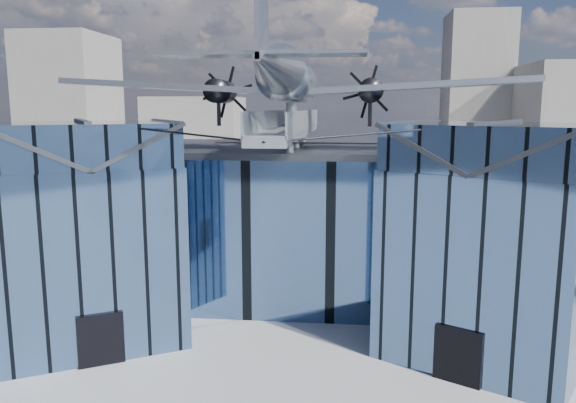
# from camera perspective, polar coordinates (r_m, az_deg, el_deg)

# --- Properties ---
(ground_plane) EXTENTS (120.00, 120.00, 0.00)m
(ground_plane) POSITION_cam_1_polar(r_m,az_deg,el_deg) (31.92, -0.40, -13.46)
(ground_plane) COLOR gray
(museum) EXTENTS (32.88, 24.50, 17.60)m
(museum) POSITION_cam_1_polar(r_m,az_deg,el_deg) (35.84, 0.66, -1.61)
(museum) COLOR #486894
(museum) RESTS_ON ground
(bg_towers) EXTENTS (77.00, 24.50, 26.00)m
(bg_towers) POSITION_cam_1_polar(r_m,az_deg,el_deg) (79.73, 4.83, 7.74)
(bg_towers) COLOR gray
(bg_towers) RESTS_ON ground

